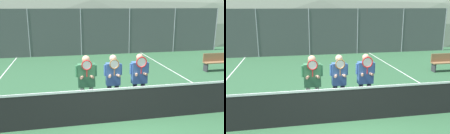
% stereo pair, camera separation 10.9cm
% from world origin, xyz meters
% --- Properties ---
extents(ground_plane, '(120.00, 120.00, 0.00)m').
position_xyz_m(ground_plane, '(0.00, 0.00, 0.00)').
color(ground_plane, '#2D5B38').
extents(hill_distant, '(134.80, 74.89, 26.21)m').
position_xyz_m(hill_distant, '(0.00, 47.75, 0.00)').
color(hill_distant, slate).
rests_on(hill_distant, ground_plane).
extents(clubhouse_building, '(17.68, 5.50, 3.80)m').
position_xyz_m(clubhouse_building, '(1.18, 16.58, 1.92)').
color(clubhouse_building, beige).
rests_on(clubhouse_building, ground_plane).
extents(fence_back, '(18.86, 0.06, 2.91)m').
position_xyz_m(fence_back, '(0.00, 9.63, 1.45)').
color(fence_back, gray).
rests_on(fence_back, ground_plane).
extents(tennis_net, '(10.63, 0.09, 1.07)m').
position_xyz_m(tennis_net, '(0.00, 0.00, 0.50)').
color(tennis_net, gray).
rests_on(tennis_net, ground_plane).
extents(court_line_right_sideline, '(0.05, 16.00, 0.01)m').
position_xyz_m(court_line_right_sideline, '(3.95, 3.00, 0.00)').
color(court_line_right_sideline, white).
rests_on(court_line_right_sideline, ground_plane).
extents(player_leftmost, '(0.61, 0.34, 1.73)m').
position_xyz_m(player_leftmost, '(-0.61, 0.72, 1.04)').
color(player_leftmost, white).
rests_on(player_leftmost, ground_plane).
extents(player_center_left, '(0.54, 0.34, 1.72)m').
position_xyz_m(player_center_left, '(0.17, 0.72, 1.01)').
color(player_center_left, '#232838').
rests_on(player_center_left, ground_plane).
extents(player_center_right, '(0.59, 0.34, 1.71)m').
position_xyz_m(player_center_right, '(0.97, 0.75, 1.02)').
color(player_center_right, '#232838').
rests_on(player_center_right, ground_plane).
extents(car_left_of_center, '(4.05, 2.04, 1.87)m').
position_xyz_m(car_left_of_center, '(-1.00, 12.39, 0.94)').
color(car_left_of_center, navy).
rests_on(car_left_of_center, ground_plane).
extents(car_center, '(4.08, 2.04, 1.79)m').
position_xyz_m(car_center, '(3.67, 12.39, 0.91)').
color(car_center, black).
rests_on(car_center, ground_plane).
extents(car_right_of_center, '(4.45, 2.02, 1.87)m').
position_xyz_m(car_right_of_center, '(8.53, 12.12, 0.95)').
color(car_right_of_center, black).
rests_on(car_right_of_center, ground_plane).
extents(bench_courtside, '(1.69, 0.36, 0.85)m').
position_xyz_m(bench_courtside, '(6.24, 4.41, 0.46)').
color(bench_courtside, olive).
rests_on(bench_courtside, ground_plane).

